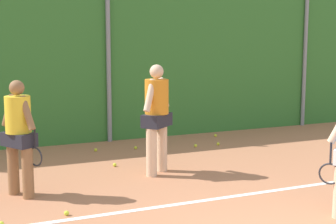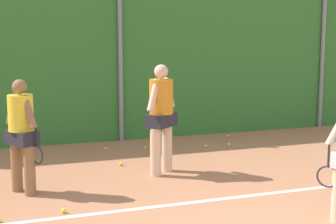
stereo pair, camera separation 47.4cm
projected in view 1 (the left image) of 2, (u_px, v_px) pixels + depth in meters
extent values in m
plane|color=#B2704C|center=(209.00, 205.00, 7.05)|extent=(28.19, 28.19, 0.00)
cube|color=#33702D|center=(106.00, 65.00, 11.26)|extent=(18.32, 0.25, 3.39)
cylinder|color=gray|center=(109.00, 63.00, 11.09)|extent=(0.10, 0.10, 3.48)
cylinder|color=gray|center=(305.00, 59.00, 13.15)|extent=(0.10, 0.10, 3.48)
cube|color=white|center=(202.00, 201.00, 7.23)|extent=(13.39, 0.10, 0.01)
cylinder|color=black|center=(331.00, 153.00, 6.45)|extent=(0.03, 0.03, 0.28)
torus|color=#26262B|center=(330.00, 174.00, 6.49)|extent=(0.20, 0.24, 0.28)
cylinder|color=#8C603D|center=(13.00, 169.00, 7.51)|extent=(0.17, 0.17, 0.75)
cylinder|color=#8C603D|center=(28.00, 173.00, 7.31)|extent=(0.17, 0.17, 0.75)
cube|color=#23232D|center=(19.00, 139.00, 7.34)|extent=(0.51, 0.58, 0.20)
cylinder|color=yellow|center=(18.00, 114.00, 7.28)|extent=(0.37, 0.37, 0.53)
sphere|color=#8C603D|center=(17.00, 88.00, 7.23)|extent=(0.22, 0.22, 0.22)
cylinder|color=#8C603D|center=(9.00, 110.00, 7.40)|extent=(0.21, 0.28, 0.51)
cylinder|color=#8C603D|center=(27.00, 113.00, 7.16)|extent=(0.21, 0.28, 0.51)
cylinder|color=black|center=(35.00, 138.00, 7.20)|extent=(0.03, 0.03, 0.28)
torus|color=#26262B|center=(36.00, 157.00, 7.24)|extent=(0.17, 0.26, 0.28)
cylinder|color=beige|center=(162.00, 148.00, 8.79)|extent=(0.18, 0.18, 0.82)
cylinder|color=beige|center=(152.00, 152.00, 8.47)|extent=(0.18, 0.18, 0.82)
cube|color=#23232D|center=(157.00, 120.00, 8.56)|extent=(0.63, 0.59, 0.22)
cylinder|color=orange|center=(157.00, 97.00, 8.50)|extent=(0.40, 0.40, 0.58)
sphere|color=beige|center=(157.00, 72.00, 8.43)|extent=(0.24, 0.24, 0.24)
cylinder|color=beige|center=(163.00, 93.00, 8.69)|extent=(0.29, 0.25, 0.56)
cylinder|color=beige|center=(150.00, 95.00, 8.29)|extent=(0.29, 0.25, 0.56)
sphere|color=#CCDB33|center=(96.00, 150.00, 10.34)|extent=(0.07, 0.07, 0.07)
sphere|color=#CCDB33|center=(115.00, 165.00, 9.14)|extent=(0.07, 0.07, 0.07)
sphere|color=#CCDB33|center=(196.00, 146.00, 10.75)|extent=(0.07, 0.07, 0.07)
sphere|color=#CCDB33|center=(136.00, 148.00, 10.54)|extent=(0.07, 0.07, 0.07)
sphere|color=#CCDB33|center=(1.00, 224.00, 6.26)|extent=(0.07, 0.07, 0.07)
sphere|color=#CCDB33|center=(67.00, 213.00, 6.64)|extent=(0.07, 0.07, 0.07)
sphere|color=#CCDB33|center=(216.00, 135.00, 11.85)|extent=(0.07, 0.07, 0.07)
sphere|color=#CCDB33|center=(218.00, 144.00, 10.92)|extent=(0.07, 0.07, 0.07)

